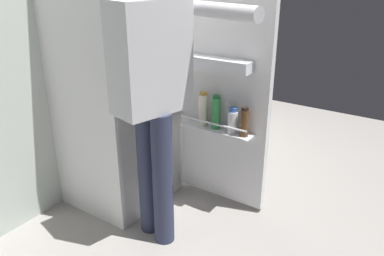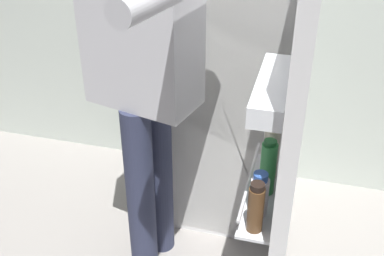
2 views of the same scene
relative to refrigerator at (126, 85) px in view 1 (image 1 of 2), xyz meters
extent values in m
plane|color=gray|center=(-0.03, -0.49, -0.83)|extent=(5.29, 5.29, 0.00)
cube|color=beige|center=(-0.03, 0.40, 0.49)|extent=(4.40, 0.10, 2.64)
cube|color=white|center=(-0.03, 0.06, 0.00)|extent=(0.65, 0.58, 1.66)
cube|color=white|center=(-0.03, -0.23, 0.00)|extent=(0.61, 0.01, 1.62)
cube|color=white|center=(-0.03, -0.19, 0.08)|extent=(0.57, 0.09, 0.01)
cube|color=white|center=(0.32, -0.56, 0.00)|extent=(0.05, 0.64, 1.61)
cube|color=white|center=(0.24, -0.56, -0.27)|extent=(0.12, 0.50, 0.01)
cylinder|color=silver|center=(0.18, -0.56, -0.21)|extent=(0.01, 0.48, 0.01)
cube|color=white|center=(0.24, -0.56, 0.16)|extent=(0.11, 0.42, 0.07)
cylinder|color=#EDE5CC|center=(0.24, -0.45, -0.16)|extent=(0.06, 0.06, 0.21)
cylinder|color=#B78933|center=(0.24, -0.45, -0.05)|extent=(0.05, 0.05, 0.02)
cylinder|color=white|center=(0.23, -0.67, -0.19)|extent=(0.06, 0.06, 0.14)
cylinder|color=#335BB2|center=(0.23, -0.67, -0.11)|extent=(0.05, 0.05, 0.03)
cylinder|color=green|center=(0.24, -0.54, -0.16)|extent=(0.06, 0.06, 0.21)
cylinder|color=#195B28|center=(0.24, -0.54, -0.05)|extent=(0.05, 0.05, 0.02)
cylinder|color=brown|center=(0.23, -0.75, -0.18)|extent=(0.05, 0.05, 0.17)
cylinder|color=black|center=(0.23, -0.75, -0.09)|extent=(0.05, 0.05, 0.02)
cylinder|color=#2D334C|center=(-0.24, -0.36, -0.42)|extent=(0.12, 0.12, 0.82)
cylinder|color=#2D334C|center=(-0.27, -0.50, -0.42)|extent=(0.12, 0.12, 0.82)
cube|color=silver|center=(-0.26, -0.43, 0.28)|extent=(0.45, 0.31, 0.58)
cylinder|color=silver|center=(-0.21, -0.24, 0.25)|extent=(0.08, 0.08, 0.55)
cylinder|color=silver|center=(-0.04, -0.70, 0.51)|extent=(0.21, 0.55, 0.08)
camera|label=1|loc=(-1.78, -1.71, 0.70)|focal=36.14mm
camera|label=2|loc=(0.35, -1.97, 0.86)|focal=45.08mm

